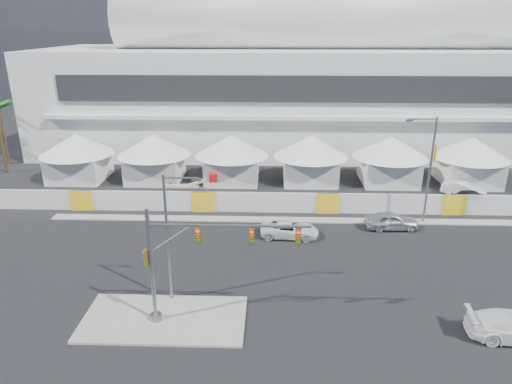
{
  "coord_description": "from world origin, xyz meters",
  "views": [
    {
      "loc": [
        0.47,
        -26.51,
        17.16
      ],
      "look_at": [
        -0.76,
        10.0,
        3.71
      ],
      "focal_mm": 32.0,
      "sensor_mm": 36.0,
      "label": 1
    }
  ],
  "objects_px": {
    "traffic_mast": "(186,261)",
    "boom_lift": "(179,195)",
    "lot_car_b": "(473,197)",
    "lot_car_c": "(189,190)",
    "sedan_silver": "(391,221)",
    "streetlight_curb": "(428,163)",
    "lot_car_a": "(464,189)",
    "streetlight_median": "(171,230)",
    "pickup_curb": "(290,229)"
  },
  "relations": [
    {
      "from": "boom_lift",
      "to": "streetlight_curb",
      "type": "bearing_deg",
      "value": -12.8
    },
    {
      "from": "streetlight_curb",
      "to": "lot_car_c",
      "type": "bearing_deg",
      "value": 164.73
    },
    {
      "from": "lot_car_b",
      "to": "boom_lift",
      "type": "bearing_deg",
      "value": 86.81
    },
    {
      "from": "streetlight_curb",
      "to": "boom_lift",
      "type": "distance_m",
      "value": 24.11
    },
    {
      "from": "streetlight_median",
      "to": "boom_lift",
      "type": "height_order",
      "value": "streetlight_median"
    },
    {
      "from": "lot_car_a",
      "to": "traffic_mast",
      "type": "height_order",
      "value": "traffic_mast"
    },
    {
      "from": "lot_car_c",
      "to": "sedan_silver",
      "type": "bearing_deg",
      "value": -113.83
    },
    {
      "from": "lot_car_b",
      "to": "traffic_mast",
      "type": "height_order",
      "value": "traffic_mast"
    },
    {
      "from": "lot_car_c",
      "to": "streetlight_median",
      "type": "height_order",
      "value": "streetlight_median"
    },
    {
      "from": "lot_car_c",
      "to": "streetlight_curb",
      "type": "bearing_deg",
      "value": -107.58
    },
    {
      "from": "traffic_mast",
      "to": "streetlight_curb",
      "type": "xyz_separation_m",
      "value": [
        18.76,
        15.69,
        1.48
      ]
    },
    {
      "from": "lot_car_a",
      "to": "sedan_silver",
      "type": "bearing_deg",
      "value": 162.51
    },
    {
      "from": "sedan_silver",
      "to": "lot_car_c",
      "type": "distance_m",
      "value": 20.88
    },
    {
      "from": "streetlight_curb",
      "to": "streetlight_median",
      "type": "bearing_deg",
      "value": -146.49
    },
    {
      "from": "traffic_mast",
      "to": "streetlight_median",
      "type": "height_order",
      "value": "streetlight_median"
    },
    {
      "from": "lot_car_a",
      "to": "lot_car_b",
      "type": "bearing_deg",
      "value": -149.05
    },
    {
      "from": "lot_car_b",
      "to": "lot_car_c",
      "type": "relative_size",
      "value": 0.95
    },
    {
      "from": "lot_car_a",
      "to": "streetlight_median",
      "type": "distance_m",
      "value": 33.97
    },
    {
      "from": "boom_lift",
      "to": "streetlight_median",
      "type": "bearing_deg",
      "value": -82.33
    },
    {
      "from": "lot_car_a",
      "to": "traffic_mast",
      "type": "xyz_separation_m",
      "value": [
        -25.41,
        -22.9,
        3.48
      ]
    },
    {
      "from": "streetlight_curb",
      "to": "lot_car_a",
      "type": "bearing_deg",
      "value": 47.31
    },
    {
      "from": "lot_car_b",
      "to": "boom_lift",
      "type": "distance_m",
      "value": 29.91
    },
    {
      "from": "sedan_silver",
      "to": "lot_car_b",
      "type": "xyz_separation_m",
      "value": [
        9.74,
        6.41,
        -0.06
      ]
    },
    {
      "from": "lot_car_c",
      "to": "streetlight_curb",
      "type": "relative_size",
      "value": 0.45
    },
    {
      "from": "lot_car_c",
      "to": "traffic_mast",
      "type": "distance_m",
      "value": 22.44
    },
    {
      "from": "pickup_curb",
      "to": "streetlight_curb",
      "type": "relative_size",
      "value": 0.51
    },
    {
      "from": "pickup_curb",
      "to": "streetlight_median",
      "type": "distance_m",
      "value": 13.37
    },
    {
      "from": "pickup_curb",
      "to": "lot_car_a",
      "type": "bearing_deg",
      "value": -56.7
    },
    {
      "from": "pickup_curb",
      "to": "boom_lift",
      "type": "bearing_deg",
      "value": 59.18
    },
    {
      "from": "lot_car_b",
      "to": "lot_car_c",
      "type": "bearing_deg",
      "value": 83.02
    },
    {
      "from": "pickup_curb",
      "to": "lot_car_c",
      "type": "relative_size",
      "value": 1.11
    },
    {
      "from": "sedan_silver",
      "to": "lot_car_b",
      "type": "distance_m",
      "value": 11.66
    },
    {
      "from": "traffic_mast",
      "to": "streetlight_median",
      "type": "distance_m",
      "value": 2.87
    },
    {
      "from": "streetlight_median",
      "to": "streetlight_curb",
      "type": "relative_size",
      "value": 0.87
    },
    {
      "from": "lot_car_c",
      "to": "streetlight_curb",
      "type": "xyz_separation_m",
      "value": [
        22.5,
        -6.14,
        5.05
      ]
    },
    {
      "from": "pickup_curb",
      "to": "traffic_mast",
      "type": "height_order",
      "value": "traffic_mast"
    },
    {
      "from": "boom_lift",
      "to": "lot_car_b",
      "type": "bearing_deg",
      "value": -1.23
    },
    {
      "from": "lot_car_b",
      "to": "streetlight_median",
      "type": "distance_m",
      "value": 32.64
    },
    {
      "from": "streetlight_median",
      "to": "lot_car_b",
      "type": "bearing_deg",
      "value": 34.23
    },
    {
      "from": "lot_car_c",
      "to": "traffic_mast",
      "type": "xyz_separation_m",
      "value": [
        3.73,
        -21.83,
        3.57
      ]
    },
    {
      "from": "pickup_curb",
      "to": "lot_car_a",
      "type": "xyz_separation_m",
      "value": [
        18.83,
        10.65,
        0.04
      ]
    },
    {
      "from": "streetlight_median",
      "to": "boom_lift",
      "type": "xyz_separation_m",
      "value": [
        -3.16,
        17.5,
        -4.23
      ]
    },
    {
      "from": "streetlight_curb",
      "to": "sedan_silver",
      "type": "bearing_deg",
      "value": -153.8
    },
    {
      "from": "sedan_silver",
      "to": "streetlight_curb",
      "type": "height_order",
      "value": "streetlight_curb"
    },
    {
      "from": "pickup_curb",
      "to": "boom_lift",
      "type": "relative_size",
      "value": 0.8
    },
    {
      "from": "lot_car_a",
      "to": "lot_car_b",
      "type": "xyz_separation_m",
      "value": [
        0.01,
        -2.31,
        -0.01
      ]
    },
    {
      "from": "lot_car_a",
      "to": "lot_car_b",
      "type": "relative_size",
      "value": 1.04
    },
    {
      "from": "lot_car_c",
      "to": "streetlight_median",
      "type": "bearing_deg",
      "value": -175.24
    },
    {
      "from": "streetlight_median",
      "to": "traffic_mast",
      "type": "bearing_deg",
      "value": -61.12
    },
    {
      "from": "traffic_mast",
      "to": "boom_lift",
      "type": "bearing_deg",
      "value": 102.69
    }
  ]
}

